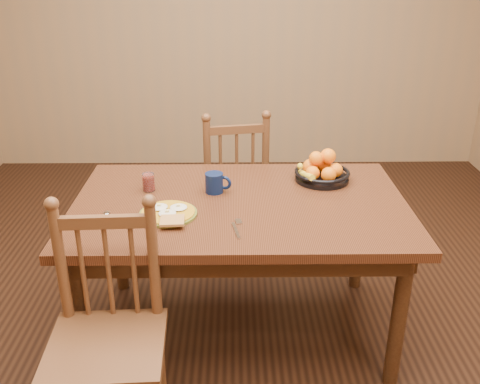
{
  "coord_description": "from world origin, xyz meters",
  "views": [
    {
      "loc": [
        -0.03,
        -2.33,
        1.84
      ],
      "look_at": [
        0.0,
        0.0,
        0.8
      ],
      "focal_mm": 40.0,
      "sensor_mm": 36.0,
      "label": 1
    }
  ],
  "objects_px": {
    "breakfast_plate": "(168,213)",
    "chair_near": "(107,336)",
    "chair_far": "(233,185)",
    "coffee_mug": "(215,183)",
    "fruit_bowl": "(322,171)",
    "dining_table": "(240,217)"
  },
  "relations": [
    {
      "from": "breakfast_plate",
      "to": "chair_near",
      "type": "bearing_deg",
      "value": -111.53
    },
    {
      "from": "chair_far",
      "to": "coffee_mug",
      "type": "xyz_separation_m",
      "value": [
        -0.09,
        -0.74,
        0.33
      ]
    },
    {
      "from": "chair_far",
      "to": "fruit_bowl",
      "type": "xyz_separation_m",
      "value": [
        0.47,
        -0.6,
        0.33
      ]
    },
    {
      "from": "breakfast_plate",
      "to": "coffee_mug",
      "type": "xyz_separation_m",
      "value": [
        0.2,
        0.26,
        0.04
      ]
    },
    {
      "from": "dining_table",
      "to": "chair_near",
      "type": "height_order",
      "value": "chair_near"
    },
    {
      "from": "chair_near",
      "to": "coffee_mug",
      "type": "xyz_separation_m",
      "value": [
        0.4,
        0.76,
        0.32
      ]
    },
    {
      "from": "chair_far",
      "to": "coffee_mug",
      "type": "distance_m",
      "value": 0.82
    },
    {
      "from": "dining_table",
      "to": "coffee_mug",
      "type": "distance_m",
      "value": 0.22
    },
    {
      "from": "dining_table",
      "to": "fruit_bowl",
      "type": "height_order",
      "value": "fruit_bowl"
    },
    {
      "from": "fruit_bowl",
      "to": "chair_far",
      "type": "bearing_deg",
      "value": 128.1
    },
    {
      "from": "breakfast_plate",
      "to": "fruit_bowl",
      "type": "bearing_deg",
      "value": 28.34
    },
    {
      "from": "chair_near",
      "to": "coffee_mug",
      "type": "relative_size",
      "value": 7.36
    },
    {
      "from": "breakfast_plate",
      "to": "fruit_bowl",
      "type": "xyz_separation_m",
      "value": [
        0.76,
        0.41,
        0.04
      ]
    },
    {
      "from": "dining_table",
      "to": "coffee_mug",
      "type": "relative_size",
      "value": 12.0
    },
    {
      "from": "chair_far",
      "to": "coffee_mug",
      "type": "height_order",
      "value": "chair_far"
    },
    {
      "from": "dining_table",
      "to": "coffee_mug",
      "type": "height_order",
      "value": "coffee_mug"
    },
    {
      "from": "chair_far",
      "to": "coffee_mug",
      "type": "bearing_deg",
      "value": 73.54
    },
    {
      "from": "chair_near",
      "to": "chair_far",
      "type": "bearing_deg",
      "value": 69.19
    },
    {
      "from": "breakfast_plate",
      "to": "dining_table",
      "type": "bearing_deg",
      "value": 24.12
    },
    {
      "from": "chair_far",
      "to": "breakfast_plate",
      "type": "relative_size",
      "value": 3.34
    },
    {
      "from": "dining_table",
      "to": "chair_far",
      "type": "distance_m",
      "value": 0.88
    },
    {
      "from": "chair_far",
      "to": "dining_table",
      "type": "bearing_deg",
      "value": 82.56
    }
  ]
}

